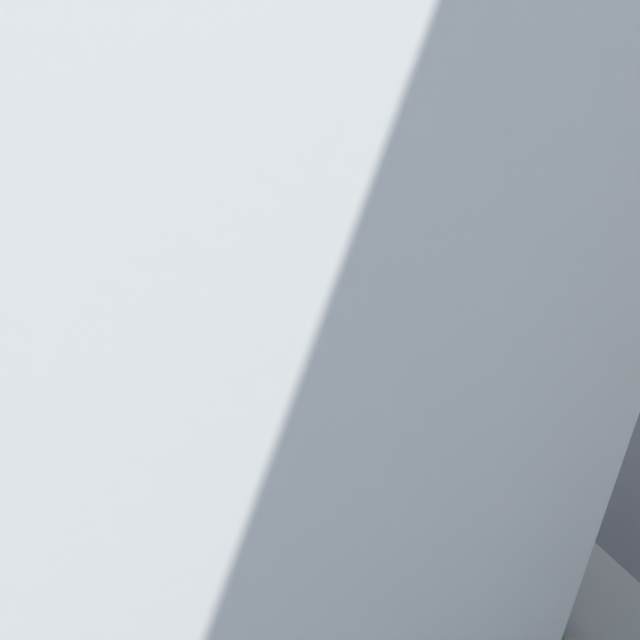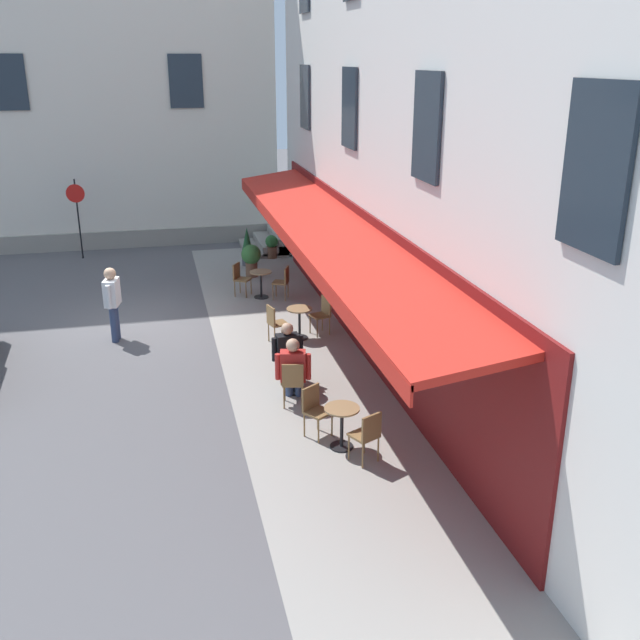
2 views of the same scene
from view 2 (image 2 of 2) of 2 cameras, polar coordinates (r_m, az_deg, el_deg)
ground_plane at (r=18.58m, az=-14.23°, el=-0.30°), size 70.00×70.00×0.00m
sidewalk_cafe_terrace at (r=15.79m, az=-1.90°, el=-3.32°), size 20.50×3.20×0.01m
corner_building_facade at (r=30.79m, az=-22.31°, el=20.94°), size 10.12×17.00×15.00m
back_alley_steps at (r=25.14m, az=-3.64°, el=6.13°), size 2.40×1.75×0.60m
cafe_table_near_entrance at (r=12.27m, az=1.73°, el=-7.99°), size 0.60×0.60×0.75m
cafe_chair_wicker_corner_left at (r=12.63m, az=-0.42°, el=-6.84°), size 0.55×0.55×0.91m
cafe_chair_wicker_back_row at (r=11.83m, az=3.74°, el=-8.85°), size 0.53×0.53×0.91m
cafe_table_mid_terrace at (r=14.22m, az=-2.06°, el=-3.90°), size 0.60×0.60×0.75m
cafe_chair_wicker_kerbside at (r=13.62m, az=-2.14°, el=-4.75°), size 0.48×0.48×0.91m
cafe_chair_wicker_corner_right at (r=14.76m, az=-2.70°, el=-2.74°), size 0.43×0.43×0.91m
cafe_table_streetside at (r=19.91m, az=-4.67°, el=3.12°), size 0.60×0.60×0.75m
cafe_chair_wicker_under_awning at (r=20.15m, az=-6.33°, el=3.43°), size 0.55×0.55×0.91m
cafe_chair_wicker_facing_street at (r=19.74m, az=-2.91°, el=3.17°), size 0.53×0.53×0.91m
cafe_table_far_end at (r=16.93m, az=-1.63°, el=0.10°), size 0.60×0.60×0.75m
cafe_chair_wicker_by_window at (r=16.65m, az=-3.57°, el=-0.06°), size 0.49×0.49×0.91m
cafe_chair_wicker_near_door at (r=17.20m, az=0.22°, el=0.64°), size 0.50×0.50×0.91m
seated_patron_in_black at (r=14.52m, az=-2.50°, el=-2.53°), size 0.55×0.65×1.29m
seated_companion_in_red at (r=13.76m, az=-2.12°, el=-3.77°), size 0.62×0.67×1.33m
walking_pedestrian_in_white at (r=17.31m, az=-16.02°, el=1.64°), size 0.71×0.39×1.76m
no_parking_sign at (r=24.81m, az=-18.59°, el=8.62°), size 0.12×0.58×2.60m
potted_plant_entrance_left at (r=23.99m, az=-3.82°, el=5.85°), size 0.41×0.41×0.76m
potted_plant_mid_terrace at (r=21.89m, az=-5.43°, el=4.91°), size 0.59×0.59×0.98m
potted_plant_by_steps at (r=23.14m, az=-5.74°, el=5.75°), size 0.37×0.37×1.22m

